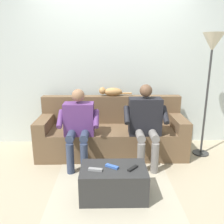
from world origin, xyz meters
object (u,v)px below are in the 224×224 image
Objects in this scene: cat_on_backrest at (111,92)px; remote_blue at (112,166)px; floor_lamp at (212,52)px; coffee_table at (114,182)px; remote_black at (133,168)px; couch at (112,134)px; remote_gray at (95,170)px; person_right_seated at (79,124)px; person_left_seated at (145,121)px.

remote_blue is (0.02, 1.37, -0.56)m from cat_on_backrest.
floor_lamp is at bearing 166.17° from cat_on_backrest.
coffee_table is 0.18m from remote_blue.
remote_black reaches higher than coffee_table.
remote_gray is at bearing 80.83° from couch.
remote_blue is (0.02, -0.01, 0.18)m from coffee_table.
person_right_seated is 7.17× the size of remote_gray.
remote_black is at bearing 21.78° from remote_blue.
remote_blue is (0.47, 0.78, -0.27)m from person_left_seated.
remote_blue is (-0.17, -0.06, -0.00)m from remote_gray.
couch is at bearing -4.22° from floor_lamp.
cat_on_backrest is at bearing 51.25° from remote_black.
person_right_seated is at bearing 8.14° from floor_lamp.
coffee_table is at bearing 90.00° from couch.
remote_gray reaches higher than coffee_table.
coffee_table is 2.19m from floor_lamp.
remote_black is at bearing 129.34° from person_right_seated.
remote_blue is (-0.44, 0.77, -0.23)m from person_right_seated.
coffee_table is at bearing 124.50° from remote_black.
remote_black is (-0.21, 1.41, -0.56)m from cat_on_backrest.
remote_gray is 0.19m from remote_blue.
person_left_seated is (-0.46, 0.35, 0.33)m from couch.
remote_black is 0.08× the size of floor_lamp.
cat_on_backrest is 3.50× the size of remote_gray.
coffee_table is at bearing 120.50° from person_right_seated.
person_left_seated reaches higher than couch.
couch reaches higher than coffee_table.
person_left_seated is 7.57× the size of remote_gray.
remote_blue reaches higher than remote_black.
person_left_seated is (-0.46, -0.78, 0.45)m from coffee_table.
couch is 3.07× the size of coffee_table.
coffee_table is at bearing 59.79° from person_left_seated.
coffee_table is 0.68× the size of person_right_seated.
cat_on_backrest is 3.46× the size of remote_blue.
coffee_table is at bearing 36.99° from floor_lamp.
person_right_seated is at bearing 118.64° from remote_gray.
remote_black is (-0.40, -0.02, -0.00)m from remote_gray.
person_left_seated reaches higher than person_right_seated.
couch is at bearing -90.00° from coffee_table.
floor_lamp is at bearing -143.01° from coffee_table.
cat_on_backrest is 1.53m from remote_black.
person_right_seated reaches higher than remote_gray.
couch is 4.26× the size of cat_on_backrest.
person_right_seated is (0.46, -0.78, 0.42)m from coffee_table.
remote_blue is at bearing 31.08° from remote_gray.
couch is 1.15m from coffee_table.
person_left_seated is at bearing -179.42° from person_right_seated.
floor_lamp reaches higher than remote_gray.
remote_blue is at bearing 58.53° from person_left_seated.
person_left_seated reaches higher than cat_on_backrest.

